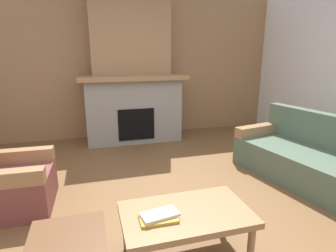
# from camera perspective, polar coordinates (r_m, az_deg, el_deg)

# --- Properties ---
(ground) EXTENTS (9.00, 9.00, 0.00)m
(ground) POSITION_cam_1_polar(r_m,az_deg,el_deg) (3.06, 1.09, -17.06)
(ground) COLOR brown
(wall_back_wood_panel) EXTENTS (6.00, 0.12, 2.70)m
(wall_back_wood_panel) POSITION_cam_1_polar(r_m,az_deg,el_deg) (5.53, -8.20, 12.06)
(wall_back_wood_panel) COLOR #997047
(wall_back_wood_panel) RESTS_ON ground
(fireplace) EXTENTS (1.90, 0.82, 2.70)m
(fireplace) POSITION_cam_1_polar(r_m,az_deg,el_deg) (5.17, -7.53, 9.81)
(fireplace) COLOR gray
(fireplace) RESTS_ON ground
(couch) EXTENTS (1.17, 1.93, 0.85)m
(couch) POSITION_cam_1_polar(r_m,az_deg,el_deg) (4.04, 26.97, -6.02)
(couch) COLOR #4C604C
(couch) RESTS_ON ground
(armchair) EXTENTS (0.78, 0.78, 0.85)m
(armchair) POSITION_cam_1_polar(r_m,az_deg,el_deg) (3.40, -30.14, -10.13)
(armchair) COLOR brown
(armchair) RESTS_ON ground
(coffee_table) EXTENTS (1.00, 0.60, 0.43)m
(coffee_table) POSITION_cam_1_polar(r_m,az_deg,el_deg) (2.27, 3.72, -18.38)
(coffee_table) COLOR #997047
(coffee_table) RESTS_ON ground
(book_stack_near_edge) EXTENTS (0.30, 0.19, 0.05)m
(book_stack_near_edge) POSITION_cam_1_polar(r_m,az_deg,el_deg) (2.14, -1.87, -18.21)
(book_stack_near_edge) COLOR gold
(book_stack_near_edge) RESTS_ON coffee_table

